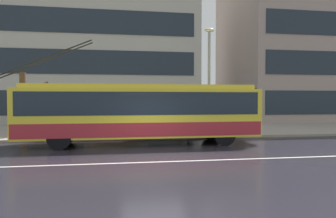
% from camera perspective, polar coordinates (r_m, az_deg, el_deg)
% --- Properties ---
extents(ground_plane, '(160.00, 160.00, 0.00)m').
position_cam_1_polar(ground_plane, '(12.70, -2.43, -8.28)').
color(ground_plane, '#25222C').
extents(sidewalk_slab, '(80.00, 10.00, 0.14)m').
position_cam_1_polar(sidewalk_slab, '(22.52, -5.60, -3.71)').
color(sidewalk_slab, gray).
rests_on(sidewalk_slab, ground_plane).
extents(lane_centre_line, '(72.00, 0.14, 0.01)m').
position_cam_1_polar(lane_centre_line, '(11.53, -1.67, -9.30)').
color(lane_centre_line, silver).
rests_on(lane_centre_line, ground_plane).
extents(trolleybus, '(12.93, 2.61, 4.97)m').
position_cam_1_polar(trolleybus, '(15.83, -4.78, -0.47)').
color(trolleybus, yellow).
rests_on(trolleybus, ground_plane).
extents(bus_shelter, '(3.79, 1.52, 2.39)m').
position_cam_1_polar(bus_shelter, '(19.42, -9.10, 0.85)').
color(bus_shelter, gray).
rests_on(bus_shelter, sidewalk_slab).
extents(pedestrian_at_shelter, '(1.61, 1.61, 1.98)m').
position_cam_1_polar(pedestrian_at_shelter, '(19.00, 3.72, 0.41)').
color(pedestrian_at_shelter, black).
rests_on(pedestrian_at_shelter, sidewalk_slab).
extents(pedestrian_approaching_curb, '(1.23, 1.23, 1.88)m').
position_cam_1_polar(pedestrian_approaching_curb, '(20.42, -17.21, -0.05)').
color(pedestrian_approaching_curb, black).
rests_on(pedestrian_approaching_curb, sidewalk_slab).
extents(pedestrian_walking_past, '(1.34, 1.34, 2.01)m').
position_cam_1_polar(pedestrian_walking_past, '(18.73, -16.94, 0.23)').
color(pedestrian_walking_past, '#464D3D').
rests_on(pedestrian_walking_past, sidewalk_slab).
extents(pedestrian_waiting_by_pole, '(1.20, 1.20, 1.96)m').
position_cam_1_polar(pedestrian_waiting_by_pole, '(19.95, 1.91, 0.36)').
color(pedestrian_waiting_by_pole, '#525745').
rests_on(pedestrian_waiting_by_pole, sidewalk_slab).
extents(street_lamp, '(0.60, 0.32, 6.26)m').
position_cam_1_polar(street_lamp, '(19.35, 7.25, 6.65)').
color(street_lamp, '#8E9299').
rests_on(street_lamp, sidewalk_slab).
extents(street_tree_bare, '(2.16, 1.34, 3.56)m').
position_cam_1_polar(street_tree_bare, '(19.86, -24.09, 1.17)').
color(street_tree_bare, brown).
rests_on(street_tree_bare, sidewalk_slab).
extents(office_tower_corner_left, '(24.14, 13.87, 17.78)m').
position_cam_1_polar(office_tower_corner_left, '(35.92, -16.33, 12.42)').
color(office_tower_corner_left, '#B3B2A7').
rests_on(office_tower_corner_left, ground_plane).
extents(office_tower_corner_right, '(23.40, 11.88, 17.90)m').
position_cam_1_polar(office_tower_corner_right, '(40.14, 27.35, 11.25)').
color(office_tower_corner_right, gray).
rests_on(office_tower_corner_right, ground_plane).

